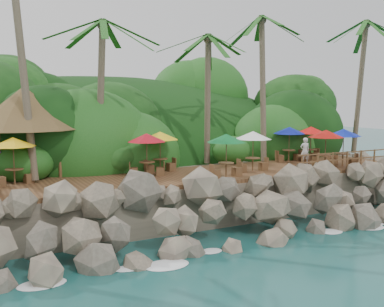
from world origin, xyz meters
TOP-DOWN VIEW (x-y plane):
  - ground at (0.00, 0.00)m, footprint 140.00×140.00m
  - land_base at (0.00, 16.00)m, footprint 32.00×25.20m
  - jungle_hill at (0.00, 23.50)m, footprint 44.80×28.00m
  - seawall at (0.00, 2.00)m, footprint 29.00×4.00m
  - terrace at (0.00, 6.00)m, footprint 26.00×5.00m
  - jungle_foliage at (0.00, 15.00)m, footprint 44.00×16.00m
  - foam_line at (0.00, 0.30)m, footprint 25.20×0.80m
  - palapa at (-7.79, 9.52)m, footprint 5.43×5.43m
  - dining_clusters at (-0.62, 5.89)m, footprint 23.21×5.24m
  - railing at (8.74, 3.65)m, footprint 7.20×0.10m
  - waiter at (7.88, 6.23)m, footprint 0.68×0.54m

SIDE VIEW (x-z plane):
  - ground at x=0.00m, z-range 0.00..0.00m
  - jungle_hill at x=0.00m, z-range -7.70..7.70m
  - jungle_foliage at x=0.00m, z-range -6.00..6.00m
  - foam_line at x=0.00m, z-range 0.00..0.06m
  - land_base at x=0.00m, z-range 0.00..2.10m
  - seawall at x=0.00m, z-range 0.00..2.30m
  - terrace at x=0.00m, z-range 2.10..2.30m
  - railing at x=8.74m, z-range 2.41..3.41m
  - waiter at x=7.88m, z-range 2.30..3.92m
  - dining_clusters at x=-0.62m, z-range 3.03..5.23m
  - palapa at x=-7.79m, z-range 3.49..8.09m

